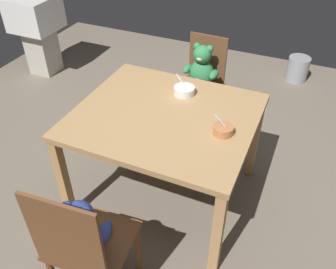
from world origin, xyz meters
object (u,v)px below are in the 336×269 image
Objects in this scene: porridge_bowl_terracotta_near_right at (223,130)px; porridge_bowl_white_far_center at (184,90)px; sink_basin at (37,25)px; teddy_chair_far_center at (201,76)px; metal_pail at (298,69)px; teddy_chair_near_front at (84,237)px; dining_table at (165,125)px.

porridge_bowl_terracotta_near_right is 0.49m from porridge_bowl_white_far_center.
teddy_chair_far_center is at bearing -9.16° from sink_basin.
sink_basin is (-2.44, 1.23, -0.20)m from porridge_bowl_terracotta_near_right.
sink_basin is at bearing 156.10° from porridge_bowl_white_far_center.
metal_pail is at bearing 19.52° from sink_basin.
teddy_chair_near_front is 1.09× the size of teddy_chair_far_center.
teddy_chair_far_center is 0.64m from porridge_bowl_white_far_center.
dining_table is 0.88m from teddy_chair_far_center.
teddy_chair_near_front is 3.45× the size of metal_pail.
porridge_bowl_terracotta_near_right is 2.75m from sink_basin.
teddy_chair_far_center is 1.04m from porridge_bowl_terracotta_near_right.
teddy_chair_near_front is at bearing -103.10° from metal_pail.
teddy_chair_near_front is 3.13m from metal_pail.
teddy_chair_near_front is 2.87m from sink_basin.
porridge_bowl_terracotta_near_right is 0.15× the size of sink_basin.
porridge_bowl_white_far_center is 2.07m from metal_pail.
teddy_chair_near_front is at bearing -93.35° from dining_table.
sink_basin is (-2.07, 0.92, -0.20)m from porridge_bowl_white_far_center.
teddy_chair_near_front is at bearing -45.92° from sink_basin.
teddy_chair_near_front reaches higher than porridge_bowl_terracotta_near_right.
porridge_bowl_terracotta_near_right is at bearing -26.81° from sink_basin.
metal_pail is (2.70, 0.96, -0.42)m from sink_basin.
dining_table is at bearing -94.78° from porridge_bowl_white_far_center.
porridge_bowl_terracotta_near_right is (0.44, 0.83, 0.22)m from teddy_chair_near_front.
sink_basin reaches higher than porridge_bowl_terracotta_near_right.
teddy_chair_near_front is 1.08× the size of sink_basin.
porridge_bowl_terracotta_near_right is 0.86× the size of porridge_bowl_white_far_center.
teddy_chair_far_center is 5.71× the size of porridge_bowl_white_far_center.
sink_basin reaches higher than porridge_bowl_white_far_center.
metal_pail is at bearing 153.18° from teddy_chair_far_center.
porridge_bowl_white_far_center is (0.07, 1.15, 0.22)m from teddy_chair_near_front.
dining_table is at bearing -30.18° from sink_basin.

